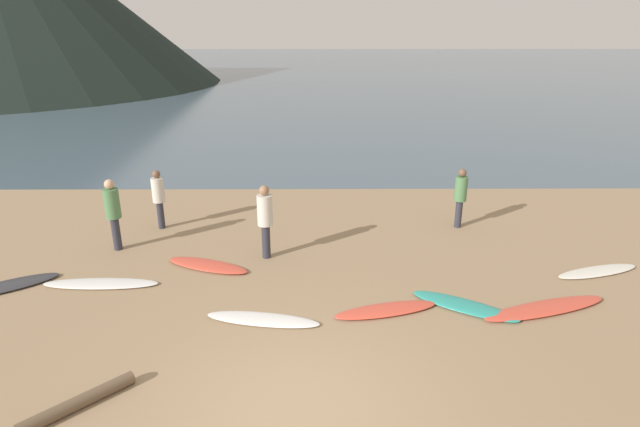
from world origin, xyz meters
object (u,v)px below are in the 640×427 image
(surfboard_2, at_px, (208,265))
(person_1, at_px, (113,209))
(surfboard_4, at_px, (386,310))
(surfboard_0, at_px, (4,287))
(surfboard_5, at_px, (464,306))
(surfboard_3, at_px, (263,319))
(person_2, at_px, (461,193))
(person_0, at_px, (158,194))
(surfboard_7, at_px, (598,271))
(surfboard_1, at_px, (101,284))
(person_3, at_px, (265,216))
(surfboard_6, at_px, (545,308))
(driftwood_log, at_px, (78,402))

(surfboard_2, bearing_deg, person_1, 178.43)
(person_1, bearing_deg, surfboard_4, 61.02)
(surfboard_0, height_order, surfboard_5, surfboard_0)
(surfboard_3, bearing_deg, surfboard_0, 176.59)
(surfboard_5, distance_m, person_2, 4.37)
(surfboard_4, bearing_deg, person_0, 126.74)
(surfboard_4, xyz_separation_m, surfboard_7, (4.79, 1.59, -0.01))
(surfboard_0, distance_m, surfboard_1, 1.92)
(person_0, height_order, person_1, person_1)
(person_0, xyz_separation_m, person_3, (2.93, -1.85, 0.09))
(surfboard_6, distance_m, driftwood_log, 8.07)
(surfboard_0, distance_m, surfboard_5, 9.21)
(person_1, bearing_deg, driftwood_log, 11.24)
(surfboard_6, bearing_deg, surfboard_2, 146.62)
(surfboard_4, xyz_separation_m, person_0, (-5.38, 4.30, 0.88))
(surfboard_7, bearing_deg, person_2, 113.91)
(surfboard_0, xyz_separation_m, surfboard_5, (9.18, -0.83, -0.00))
(surfboard_6, bearing_deg, person_0, 135.41)
(surfboard_6, bearing_deg, driftwood_log, -178.94)
(surfboard_0, xyz_separation_m, person_3, (5.22, 1.47, 0.98))
(surfboard_1, height_order, surfboard_6, surfboard_6)
(person_3, distance_m, driftwood_log, 5.53)
(surfboard_4, bearing_deg, driftwood_log, -165.79)
(surfboard_3, relative_size, surfboard_7, 1.04)
(person_2, bearing_deg, driftwood_log, -28.27)
(surfboard_5, bearing_deg, surfboard_1, -154.99)
(surfboard_0, bearing_deg, surfboard_2, -20.04)
(surfboard_3, bearing_deg, surfboard_2, 132.74)
(person_0, bearing_deg, person_2, -23.24)
(surfboard_3, bearing_deg, driftwood_log, -126.48)
(surfboard_0, bearing_deg, surfboard_4, -40.86)
(surfboard_5, xyz_separation_m, surfboard_6, (1.50, -0.10, 0.00))
(person_0, height_order, person_3, person_3)
(surfboard_1, xyz_separation_m, surfboard_5, (7.27, -0.96, 0.01))
(surfboard_0, height_order, surfboard_7, surfboard_0)
(surfboard_0, bearing_deg, surfboard_3, -46.94)
(surfboard_4, bearing_deg, surfboard_2, 137.93)
(surfboard_1, distance_m, person_1, 2.09)
(person_0, xyz_separation_m, person_1, (-0.66, -1.37, 0.10))
(surfboard_2, distance_m, person_1, 2.71)
(driftwood_log, bearing_deg, person_3, 66.41)
(surfboard_1, xyz_separation_m, surfboard_6, (8.76, -1.06, 0.01))
(person_0, bearing_deg, surfboard_4, -61.98)
(surfboard_2, bearing_deg, surfboard_4, -5.86)
(person_3, xyz_separation_m, driftwood_log, (-2.18, -5.00, -0.93))
(surfboard_1, bearing_deg, person_1, 98.91)
(surfboard_5, bearing_deg, person_1, -167.69)
(surfboard_3, distance_m, person_1, 5.06)
(surfboard_5, relative_size, person_2, 1.29)
(surfboard_2, xyz_separation_m, surfboard_6, (6.72, -1.89, -0.00))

